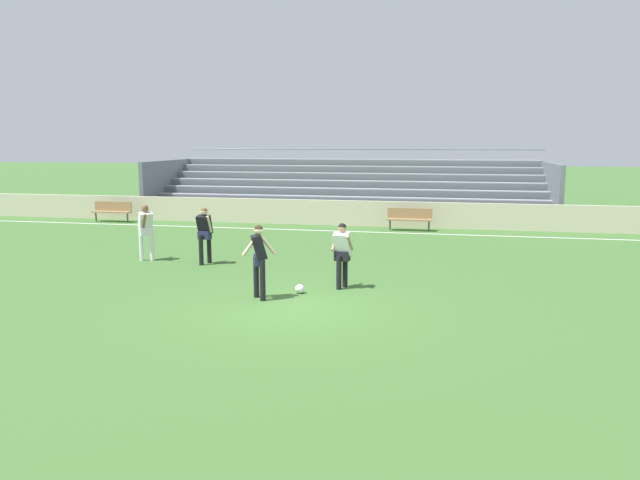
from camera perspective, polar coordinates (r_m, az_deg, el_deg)
ground_plane at (r=13.29m, az=-2.60°, el=-6.40°), size 160.00×160.00×0.00m
field_line_sideline at (r=24.29m, az=4.11°, el=0.77°), size 44.00×0.12×0.01m
sideline_wall at (r=25.85m, az=4.62°, el=2.49°), size 48.00×0.16×1.08m
bleacher_stand at (r=29.71m, az=2.56°, el=5.00°), size 19.00×5.96×3.19m
bench_centre_sideline at (r=24.80m, az=8.42°, el=2.14°), size 1.80×0.40×0.90m
bench_far_right at (r=28.78m, az=-18.94°, el=2.71°), size 1.80×0.40×0.90m
player_dark_wide_left at (r=13.87m, az=-5.75°, el=-1.41°), size 0.72×0.49×1.72m
player_white_overlapping at (r=14.82m, az=2.09°, el=-0.95°), size 0.52×0.52×1.62m
player_dark_wide_right at (r=18.07m, az=-10.79°, el=0.87°), size 0.49×0.47×1.67m
player_white_deep_cover at (r=19.01m, az=-16.05°, el=1.14°), size 0.53×0.69×1.70m
soccer_ball at (r=14.49m, az=-1.93°, el=-4.61°), size 0.22×0.22×0.22m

